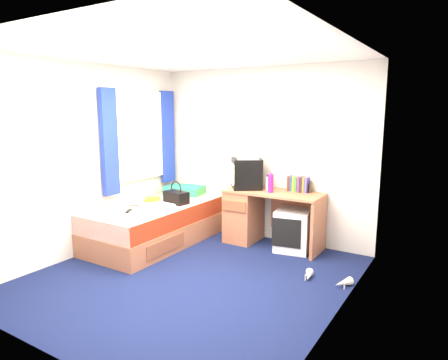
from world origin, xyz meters
The scene contains 20 objects.
ground centered at (0.00, 0.00, 0.00)m, with size 3.40×3.40×0.00m, color #0C1438.
room_shell centered at (0.00, 0.00, 1.45)m, with size 3.40×3.40×3.40m.
bed centered at (-1.10, 0.70, 0.27)m, with size 1.01×2.00×0.54m.
pillow centered at (-1.19, 1.45, 0.60)m, with size 0.57×0.36×0.12m, color #1871A0.
desk centered at (0.05, 1.44, 0.41)m, with size 1.30×0.55×0.75m.
storage_cube centered at (0.62, 1.40, 0.27)m, with size 0.43×0.43×0.54m, color silver.
crt_tv centered at (-0.10, 1.44, 0.96)m, with size 0.56×0.56×0.41m.
vcr centered at (-0.10, 1.44, 1.20)m, with size 0.41×0.29×0.08m, color #ADACAF.
book_row centered at (0.60, 1.60, 0.85)m, with size 0.27×0.13×0.20m.
picture_frame centered at (0.76, 1.62, 0.82)m, with size 0.02×0.12×0.14m, color #332211.
pink_water_bottle centered at (0.31, 1.35, 0.86)m, with size 0.07×0.07×0.23m, color #C41B7C.
aerosol_can centered at (0.20, 1.48, 0.84)m, with size 0.05×0.05×0.19m, color silver.
handbag centered at (-0.90, 0.90, 0.63)m, with size 0.37×0.25×0.31m.
towel centered at (-0.78, 0.42, 0.59)m, with size 0.30×0.25×0.10m, color white.
magazine centered at (-1.33, 0.89, 0.55)m, with size 0.21×0.28×0.01m, color yellow.
water_bottle centered at (-1.33, 0.49, 0.58)m, with size 0.07×0.07×0.20m, color silver.
colour_swatch_fan centered at (-1.13, 0.24, 0.55)m, with size 0.22×0.06×0.01m, color orange.
remote_control centered at (-1.13, 0.22, 0.55)m, with size 0.05×0.16×0.02m, color black.
window_assembly centered at (-1.55, 0.90, 1.42)m, with size 0.11×1.42×1.40m.
white_heels centered at (1.31, 0.65, 0.04)m, with size 0.53×0.25×0.09m.
Camera 1 is at (2.51, -3.32, 1.82)m, focal length 32.00 mm.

